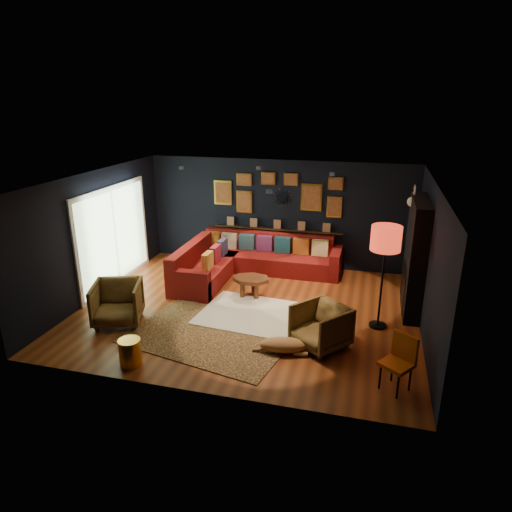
% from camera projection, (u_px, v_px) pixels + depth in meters
% --- Properties ---
extents(floor, '(6.50, 6.50, 0.00)m').
position_uv_depth(floor, '(248.00, 310.00, 9.05)').
color(floor, '#95451B').
rests_on(floor, ground).
extents(room_walls, '(6.50, 6.50, 6.50)m').
position_uv_depth(room_walls, '(247.00, 233.00, 8.52)').
color(room_walls, black).
rests_on(room_walls, ground).
extents(sectional, '(3.41, 2.69, 0.86)m').
position_uv_depth(sectional, '(244.00, 262.00, 10.74)').
color(sectional, maroon).
rests_on(sectional, ground).
extents(ledge, '(3.20, 0.12, 0.04)m').
position_uv_depth(ledge, '(277.00, 229.00, 11.19)').
color(ledge, black).
rests_on(ledge, room_walls).
extents(gallery_wall, '(3.15, 0.04, 1.02)m').
position_uv_depth(gallery_wall, '(278.00, 193.00, 10.93)').
color(gallery_wall, gold).
rests_on(gallery_wall, room_walls).
extents(sunburst_mirror, '(0.47, 0.16, 0.47)m').
position_uv_depth(sunburst_mirror, '(282.00, 198.00, 10.94)').
color(sunburst_mirror, silver).
rests_on(sunburst_mirror, room_walls).
extents(fireplace, '(0.31, 1.60, 2.20)m').
position_uv_depth(fireplace, '(414.00, 260.00, 8.79)').
color(fireplace, black).
rests_on(fireplace, ground).
extents(deer_head, '(0.50, 0.28, 0.45)m').
position_uv_depth(deer_head, '(421.00, 202.00, 8.89)').
color(deer_head, white).
rests_on(deer_head, fireplace).
extents(sliding_door, '(0.06, 2.80, 2.20)m').
position_uv_depth(sliding_door, '(114.00, 236.00, 10.01)').
color(sliding_door, white).
rests_on(sliding_door, ground).
extents(ceiling_spots, '(3.30, 2.50, 0.06)m').
position_uv_depth(ceiling_spots, '(258.00, 174.00, 8.93)').
color(ceiling_spots, black).
rests_on(ceiling_spots, room_walls).
extents(shag_rug, '(2.35, 1.81, 0.03)m').
position_uv_depth(shag_rug, '(258.00, 315.00, 8.80)').
color(shag_rug, white).
rests_on(shag_rug, ground).
extents(leopard_rug, '(3.13, 2.52, 0.02)m').
position_uv_depth(leopard_rug, '(212.00, 335.00, 8.09)').
color(leopard_rug, tan).
rests_on(leopard_rug, ground).
extents(coffee_table, '(0.83, 0.65, 0.40)m').
position_uv_depth(coffee_table, '(251.00, 281.00, 9.55)').
color(coffee_table, brown).
rests_on(coffee_table, shag_rug).
extents(pouf, '(0.46, 0.46, 0.30)m').
position_uv_depth(pouf, '(212.00, 269.00, 10.67)').
color(pouf, '#A21C1B').
rests_on(pouf, shag_rug).
extents(armchair_left, '(1.06, 1.03, 0.87)m').
position_uv_depth(armchair_left, '(117.00, 301.00, 8.41)').
color(armchair_left, '#AB7F3A').
rests_on(armchair_left, ground).
extents(armchair_right, '(1.08, 1.07, 0.81)m').
position_uv_depth(armchair_right, '(321.00, 324.00, 7.61)').
color(armchair_right, '#AB7F3A').
rests_on(armchair_right, ground).
extents(gold_stool, '(0.35, 0.35, 0.43)m').
position_uv_depth(gold_stool, '(130.00, 352.00, 7.14)').
color(gold_stool, gold).
rests_on(gold_stool, ground).
extents(orange_chair, '(0.55, 0.55, 0.84)m').
position_uv_depth(orange_chair, '(400.00, 358.00, 6.47)').
color(orange_chair, black).
rests_on(orange_chair, ground).
extents(floor_lamp, '(0.52, 0.52, 1.91)m').
position_uv_depth(floor_lamp, '(386.00, 242.00, 7.86)').
color(floor_lamp, black).
rests_on(floor_lamp, ground).
extents(dog, '(1.15, 0.71, 0.34)m').
position_uv_depth(dog, '(283.00, 342.00, 7.48)').
color(dog, tan).
rests_on(dog, leopard_rug).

